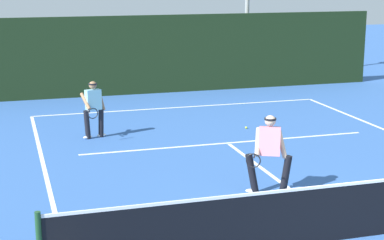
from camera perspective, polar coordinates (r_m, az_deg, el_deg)
ground_plane at (r=11.52m, az=14.46°, el=-10.20°), size 80.00×80.00×0.00m
court_line_baseline_far at (r=21.56m, az=-1.13°, el=1.15°), size 9.77×0.10×0.01m
court_line_service at (r=17.09m, az=3.22°, el=-2.07°), size 7.96×0.10×0.01m
court_line_centre at (r=14.16m, az=7.80°, el=-5.43°), size 0.10×6.40×0.01m
tennis_net at (r=11.33m, az=14.61°, el=-7.76°), size 10.71×0.09×1.08m
player_near at (r=13.05m, az=6.94°, el=-2.79°), size 1.11×0.84×1.67m
player_far at (r=17.60m, az=-8.83°, el=1.15°), size 0.69×0.91×1.59m
tennis_ball at (r=18.67m, az=4.88°, el=-0.69°), size 0.07×0.07×0.07m
back_fence_windscreen at (r=23.99m, az=-2.95°, el=5.90°), size 17.44×0.12×2.93m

